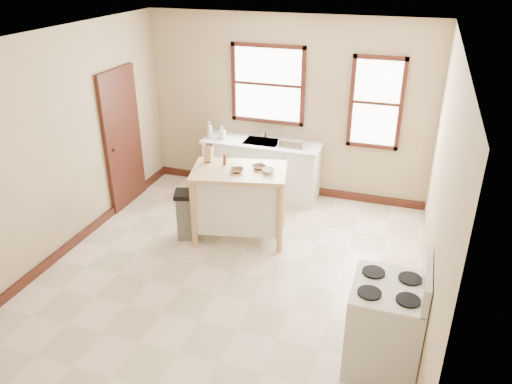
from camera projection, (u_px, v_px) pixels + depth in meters
The scene contains 23 objects.
floor at pixel (231, 271), 6.20m from camera, with size 5.00×5.00×0.00m, color beige.
ceiling at pixel (225, 39), 4.98m from camera, with size 5.00×5.00×0.00m, color white.
wall_back at pixel (286, 108), 7.73m from camera, with size 4.50×0.04×2.80m, color tan.
wall_left at pixel (60, 146), 6.23m from camera, with size 0.04×5.00×2.80m, color tan.
wall_right at pixel (439, 196), 4.96m from camera, with size 0.04×5.00×2.80m, color tan.
window_main at pixel (268, 84), 7.65m from camera, with size 1.17×0.06×1.22m, color #38130F, non-canonical shape.
window_side at pixel (376, 103), 7.24m from camera, with size 0.77×0.06×1.37m, color #38130F, non-canonical shape.
door_left at pixel (123, 139), 7.48m from camera, with size 0.06×0.90×2.10m, color #38130F.
baseboard_back at pixel (284, 187), 8.29m from camera, with size 4.50×0.04×0.12m, color #38130F.
baseboard_left at pixel (79, 238), 6.81m from camera, with size 0.04×5.00×0.12m, color #38130F.
sink_counter at pixel (262, 169), 7.97m from camera, with size 1.86×0.62×0.92m, color silver, non-canonical shape.
faucet at pixel (265, 131), 7.87m from camera, with size 0.03×0.03×0.22m, color silver.
soap_bottle_a at pixel (210, 130), 7.88m from camera, with size 0.10×0.10×0.26m, color #B2B2B2.
soap_bottle_b at pixel (222, 132), 7.85m from camera, with size 0.09×0.09×0.20m, color #B2B2B2.
dish_rack at pixel (293, 143), 7.56m from camera, with size 0.40×0.30×0.10m, color silver, non-canonical shape.
kitchen_island at pixel (240, 204), 6.76m from camera, with size 1.23×0.78×1.01m, color tan, non-canonical shape.
knife_block at pixel (209, 155), 6.76m from camera, with size 0.10×0.10×0.20m, color tan, non-canonical shape.
pepper_grinder at pixel (225, 159), 6.66m from camera, with size 0.04×0.04×0.15m, color #482513.
bowl_a at pixel (237, 170), 6.47m from camera, with size 0.18×0.18×0.04m, color brown.
bowl_b at pixel (259, 167), 6.57m from camera, with size 0.18×0.18×0.04m, color brown.
bowl_c at pixel (268, 171), 6.44m from camera, with size 0.17×0.17×0.05m, color white.
trash_bin at pixel (189, 215), 6.82m from camera, with size 0.35×0.30×0.69m, color slate, non-canonical shape.
gas_stove at pixel (386, 314), 4.59m from camera, with size 0.72×0.72×1.16m, color silver, non-canonical shape.
Camera 1 is at (1.92, -4.79, 3.59)m, focal length 35.00 mm.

